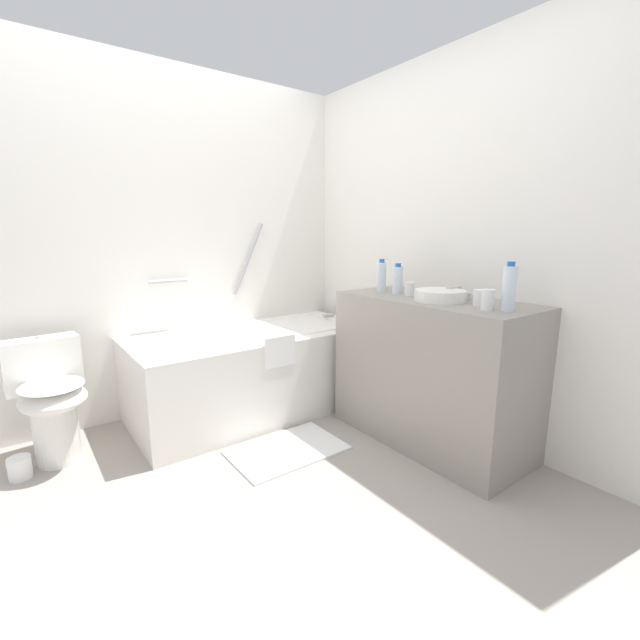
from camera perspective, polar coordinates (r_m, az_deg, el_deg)
The scene contains 16 objects.
ground_plane at distance 2.34m, azimuth -11.20°, elevation -21.46°, with size 3.96×3.96×0.00m, color #9E9389.
wall_back_tiled at distance 3.17m, azimuth -22.15°, elevation 9.35°, with size 3.36×0.10×2.38m, color white.
wall_right_mirror at distance 2.94m, azimuth 16.11°, elevation 9.63°, with size 0.10×2.84×2.38m, color white.
bathtub at distance 3.10m, azimuth -8.67°, elevation -6.45°, with size 1.70×0.80×1.35m.
toilet at distance 2.83m, azimuth -32.59°, elevation -8.85°, with size 0.40×0.52×0.70m.
vanity_counter at distance 2.68m, azimuth 14.77°, elevation -6.66°, with size 0.55×1.18×0.89m, color gray.
sink_basin at distance 2.49m, azimuth 15.89°, elevation 3.22°, with size 0.29×0.29×0.06m, color white.
sink_faucet at distance 2.63m, azimuth 18.17°, elevation 3.57°, with size 0.13×0.15×0.08m.
water_bottle_0 at distance 2.80m, azimuth 8.30°, elevation 5.82°, with size 0.06×0.06×0.21m.
water_bottle_1 at distance 2.27m, azimuth 24.17°, elevation 3.95°, with size 0.07×0.07×0.24m.
water_bottle_2 at distance 2.72m, azimuth 10.44°, elevation 5.37°, with size 0.06×0.06×0.19m.
drinking_glass_0 at distance 2.39m, azimuth 20.79°, elevation 2.84°, with size 0.07×0.07×0.09m, color white.
drinking_glass_1 at distance 2.27m, azimuth 21.72°, elevation 2.56°, with size 0.06×0.06×0.10m, color white.
drinking_glass_2 at distance 2.65m, azimuth 12.02°, elevation 4.13°, with size 0.06×0.06×0.08m, color white.
bath_mat at distance 2.63m, azimuth -4.48°, elevation -17.07°, with size 0.66×0.43×0.01m, color white.
toilet_paper_roll at distance 2.84m, azimuth -35.47°, elevation -15.95°, with size 0.11×0.11×0.12m, color white.
Camera 1 is at (-0.80, -1.79, 1.27)m, focal length 23.70 mm.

